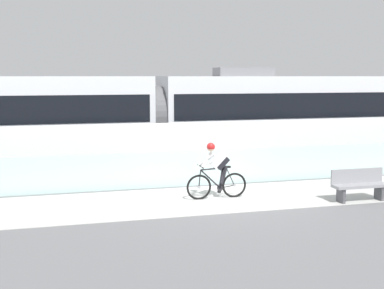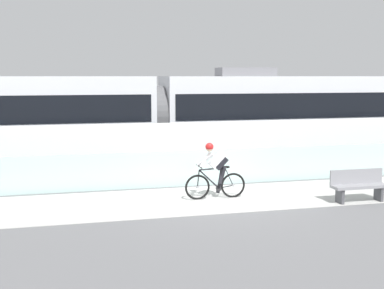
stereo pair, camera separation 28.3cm
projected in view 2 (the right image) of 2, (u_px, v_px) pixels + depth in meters
ground_plane at (221, 198)px, 14.43m from camera, size 200.00×200.00×0.00m
bike_path_deck at (221, 198)px, 14.43m from camera, size 32.00×3.20×0.01m
glass_parapet at (204, 168)px, 16.14m from camera, size 32.00×0.05×1.12m
concrete_barrier_wall at (190, 149)px, 17.82m from camera, size 32.00×0.36×1.84m
tram_rail_near at (176, 163)px, 20.33m from camera, size 32.00×0.08×0.01m
tram_rail_far at (169, 157)px, 21.71m from camera, size 32.00×0.08×0.01m
tram at (157, 115)px, 20.62m from camera, size 22.56×2.54×3.81m
cyclist_on_bike at (216, 172)px, 14.29m from camera, size 1.77×0.58×1.61m
bench at (359, 185)px, 13.99m from camera, size 1.60×0.45×0.89m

